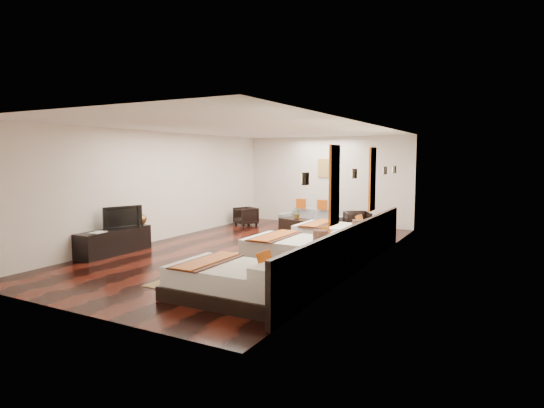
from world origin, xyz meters
The scene contains 30 objects.
floor centered at (0.00, 0.00, 0.00)m, with size 5.50×9.50×0.01m, color black.
ceiling centered at (0.00, 0.00, 2.80)m, with size 5.50×9.50×0.01m, color white.
back_wall centered at (0.00, 4.75, 1.40)m, with size 5.50×0.01×2.80m, color silver.
left_wall centered at (-2.75, 0.00, 1.40)m, with size 0.01×9.50×2.80m, color silver.
right_wall centered at (2.75, 0.00, 1.40)m, with size 0.01×9.50×2.80m, color silver.
headboard_panel centered at (2.71, -0.80, 0.45)m, with size 0.08×6.60×0.90m, color black.
bed_near centered at (1.70, -3.18, 0.27)m, with size 2.08×1.31×0.79m.
bed_mid centered at (1.70, -0.86, 0.29)m, with size 2.22×1.39×0.85m.
bed_far centered at (1.70, 1.36, 0.28)m, with size 2.11×1.32×0.80m.
nightstand_a centered at (2.44, -1.78, 0.32)m, with size 0.47×0.47×0.92m.
nightstand_b centered at (2.44, 0.28, 0.30)m, with size 0.43×0.43×0.84m.
jute_mat_near centered at (0.29, -2.77, 0.01)m, with size 0.75×1.20×0.01m, color olive.
jute_mat_mid centered at (0.18, -0.77, 0.01)m, with size 0.75×1.20×0.01m, color olive.
jute_mat_far centered at (0.30, 1.23, 0.01)m, with size 0.75×1.20×0.01m, color olive.
tv_console centered at (-2.50, -1.75, 0.28)m, with size 0.50×1.80×0.55m, color black.
tv centered at (-2.45, -1.57, 0.81)m, with size 0.89×0.12×0.51m, color black.
book centered at (-2.50, -2.31, 0.57)m, with size 0.25×0.33×0.03m, color black.
figurine centered at (-2.50, -0.98, 0.74)m, with size 0.36×0.36×0.37m, color brown.
sofa centered at (-0.11, 3.76, 0.29)m, with size 1.97×0.77×0.57m, color gray.
armchair_left centered at (-2.15, 3.26, 0.28)m, with size 0.61×0.63×0.57m, color black.
armchair_right centered at (1.47, 3.33, 0.32)m, with size 0.68×0.70×0.64m, color black.
coffee_table centered at (-0.11, 2.71, 0.20)m, with size 1.00×0.50×0.40m, color black.
table_plant centered at (-0.11, 2.73, 0.54)m, with size 0.26×0.22×0.29m, color #2B541C.
orange_panel_a centered at (2.73, -1.90, 1.70)m, with size 0.04×0.40×1.30m, color #D86014.
orange_panel_b centered at (2.73, 0.30, 1.70)m, with size 0.04×0.40×1.30m, color #D86014.
sconce_near centered at (2.70, -3.00, 1.85)m, with size 0.07×0.12×0.18m.
sconce_mid centered at (2.70, -0.80, 1.85)m, with size 0.07×0.12×0.18m.
sconce_far centered at (2.70, 1.40, 1.85)m, with size 0.07×0.12×0.18m.
sconce_lounge centered at (2.70, 2.30, 1.85)m, with size 0.07×0.12×0.18m.
gold_artwork centered at (0.00, 4.73, 1.80)m, with size 0.60×0.04×0.60m, color #AD873F.
Camera 1 is at (5.29, -8.77, 2.16)m, focal length 29.71 mm.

